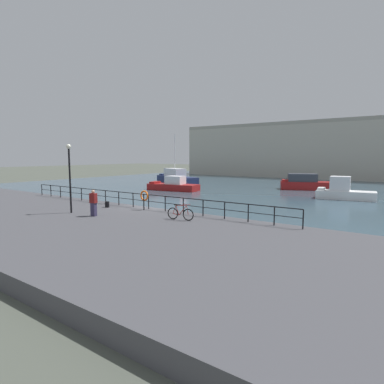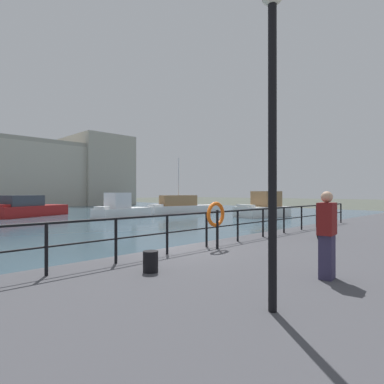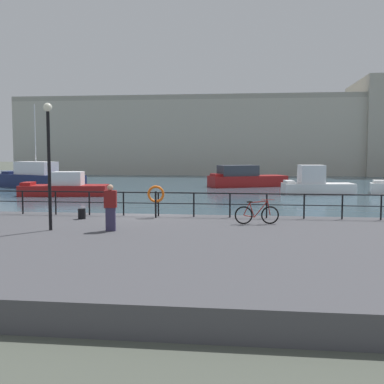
% 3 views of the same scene
% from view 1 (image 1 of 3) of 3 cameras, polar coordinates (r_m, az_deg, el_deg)
% --- Properties ---
extents(ground_plane, '(240.00, 240.00, 0.00)m').
position_cam_1_polar(ground_plane, '(24.81, -7.49, -4.24)').
color(ground_plane, '#4C5147').
extents(water_basin, '(80.00, 60.00, 0.01)m').
position_cam_1_polar(water_basin, '(50.99, 16.41, 1.02)').
color(water_basin, '#385160').
rests_on(water_basin, ground_plane).
extents(quay_promenade, '(56.00, 13.00, 0.71)m').
position_cam_1_polar(quay_promenade, '(20.59, -20.03, -5.77)').
color(quay_promenade, '#47474C').
rests_on(quay_promenade, ground_plane).
extents(harbor_building, '(60.69, 17.25, 13.74)m').
position_cam_1_polar(harbor_building, '(73.17, 26.56, 6.60)').
color(harbor_building, '#B2AD9E').
rests_on(harbor_building, ground_plane).
extents(moored_red_daysailer, '(9.62, 5.70, 7.99)m').
position_cam_1_polar(moored_red_daysailer, '(51.98, -2.82, 2.44)').
color(moored_red_daysailer, navy).
rests_on(moored_red_daysailer, water_basin).
extents(moored_cabin_cruiser, '(5.96, 2.96, 2.39)m').
position_cam_1_polar(moored_cabin_cruiser, '(37.53, 25.08, 0.10)').
color(moored_cabin_cruiser, white).
rests_on(moored_cabin_cruiser, water_basin).
extents(moored_blue_motorboat, '(8.01, 5.32, 2.12)m').
position_cam_1_polar(moored_blue_motorboat, '(46.33, 19.64, 1.45)').
color(moored_blue_motorboat, maroon).
rests_on(moored_blue_motorboat, water_basin).
extents(moored_white_yacht, '(7.08, 3.36, 1.90)m').
position_cam_1_polar(moored_white_yacht, '(42.78, -3.29, 1.17)').
color(moored_white_yacht, maroon).
rests_on(moored_white_yacht, water_basin).
extents(quay_railing, '(25.35, 0.07, 1.08)m').
position_cam_1_polar(quay_railing, '(24.72, -10.32, -0.94)').
color(quay_railing, black).
rests_on(quay_railing, quay_promenade).
extents(parked_bicycle, '(1.75, 0.36, 0.98)m').
position_cam_1_polar(parked_bicycle, '(19.54, -2.06, -3.80)').
color(parked_bicycle, black).
rests_on(parked_bicycle, quay_promenade).
extents(mooring_bollard, '(0.32, 0.32, 0.44)m').
position_cam_1_polar(mooring_bollard, '(25.08, -14.69, -2.13)').
color(mooring_bollard, black).
rests_on(mooring_bollard, quay_promenade).
extents(life_ring_stand, '(0.75, 0.16, 1.40)m').
position_cam_1_polar(life_ring_stand, '(23.31, -8.39, -0.75)').
color(life_ring_stand, black).
rests_on(life_ring_stand, quay_promenade).
extents(quay_lamp_post, '(0.32, 0.32, 4.61)m').
position_cam_1_polar(quay_lamp_post, '(23.18, -20.72, 3.76)').
color(quay_lamp_post, black).
rests_on(quay_lamp_post, quay_promenade).
extents(standing_person, '(0.48, 0.34, 1.69)m').
position_cam_1_polar(standing_person, '(21.63, -16.93, -1.81)').
color(standing_person, '#332D4C').
rests_on(standing_person, quay_promenade).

